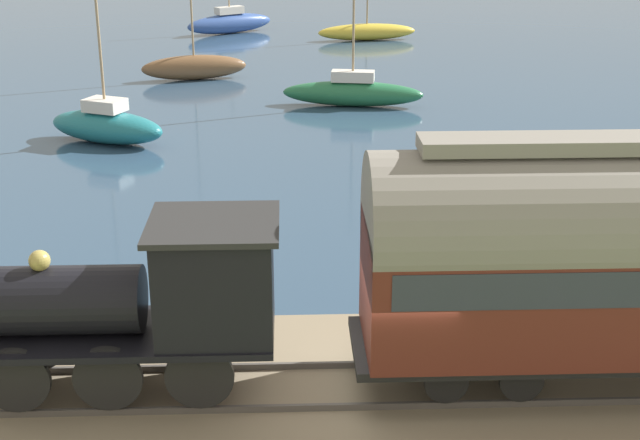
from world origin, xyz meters
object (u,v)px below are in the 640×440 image
object	(u,v)px
sailboat_brown	(194,66)
rowboat_far_out	(493,273)
sailboat_yellow	(367,31)
sailboat_blue	(230,23)
sailboat_green	(353,92)
sailboat_teal	(107,125)
steam_locomotive	(136,296)

from	to	relation	value
sailboat_brown	rowboat_far_out	distance (m)	25.68
sailboat_yellow	rowboat_far_out	size ratio (longest dim) A/B	2.52
sailboat_blue	sailboat_green	bearing A→B (deg)	163.49
sailboat_yellow	sailboat_teal	xyz separation A→B (m)	(-22.84, 11.53, 0.12)
steam_locomotive	sailboat_green	size ratio (longest dim) A/B	1.00
sailboat_brown	sailboat_blue	distance (m)	14.59
sailboat_green	rowboat_far_out	size ratio (longest dim) A/B	1.98
sailboat_teal	sailboat_green	bearing A→B (deg)	-35.04
sailboat_brown	sailboat_teal	bearing A→B (deg)	157.04
rowboat_far_out	sailboat_teal	bearing A→B (deg)	59.81
sailboat_brown	sailboat_blue	bearing A→B (deg)	-15.93
sailboat_teal	sailboat_blue	bearing A→B (deg)	18.09
steam_locomotive	sailboat_brown	distance (m)	29.54
sailboat_green	sailboat_teal	bearing A→B (deg)	129.16
steam_locomotive	sailboat_brown	xyz separation A→B (m)	(29.44, 1.87, -1.65)
sailboat_brown	sailboat_blue	size ratio (longest dim) A/B	1.67
sailboat_green	sailboat_blue	size ratio (longest dim) A/B	1.07
sailboat_teal	rowboat_far_out	bearing A→B (deg)	-112.90
sailboat_yellow	steam_locomotive	bearing A→B (deg)	161.80
sailboat_brown	rowboat_far_out	world-z (taller)	sailboat_brown
rowboat_far_out	sailboat_green	bearing A→B (deg)	23.96
sailboat_yellow	rowboat_far_out	bearing A→B (deg)	172.15
sailboat_blue	rowboat_far_out	bearing A→B (deg)	158.51
steam_locomotive	sailboat_teal	world-z (taller)	sailboat_teal
steam_locomotive	sailboat_teal	size ratio (longest dim) A/B	0.93
sailboat_yellow	sailboat_blue	world-z (taller)	sailboat_yellow
sailboat_yellow	sailboat_green	bearing A→B (deg)	165.26
sailboat_green	rowboat_far_out	bearing A→B (deg)	-164.55
sailboat_teal	sailboat_blue	world-z (taller)	sailboat_teal
sailboat_blue	sailboat_yellow	bearing A→B (deg)	-143.67
sailboat_brown	sailboat_blue	world-z (taller)	sailboat_brown
steam_locomotive	sailboat_yellow	bearing A→B (deg)	-10.44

